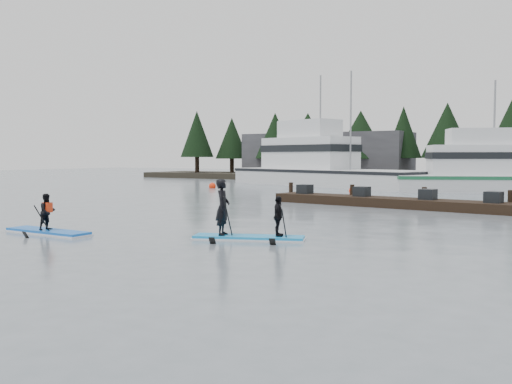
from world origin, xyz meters
The scene contains 11 objects.
ground centered at (0.00, 0.00, 0.00)m, with size 160.00×160.00×0.00m, color slate.
far_shore centered at (0.00, 42.00, 0.30)m, with size 70.00×8.00×0.60m, color #2D281E.
treeline centered at (0.00, 42.00, 0.00)m, with size 60.00×4.00×8.00m, color black, non-canonical shape.
waterfront_building centered at (-14.00, 44.00, 2.50)m, with size 18.00×6.00×5.00m, color #4C4C51.
fishing_boat_large centered at (-8.88, 31.95, 0.82)m, with size 19.78×11.29×10.62m.
fishing_boat_medium centered at (5.42, 30.22, 0.63)m, with size 15.37×9.93×8.82m.
floating_dock centered at (3.18, 14.29, 0.23)m, with size 13.66×1.82×0.46m, color black.
buoy_a centered at (-14.47, 23.32, 0.00)m, with size 0.56×0.56×0.56m, color #FF300C.
buoy_b centered at (-2.60, 23.09, 0.00)m, with size 0.62×0.62×0.62m, color #FF300C.
paddleboard_solo centered at (-3.71, -0.98, 0.39)m, with size 3.29×1.08×1.79m.
paddleboard_duo centered at (2.48, 1.23, 0.63)m, with size 3.39×1.94×2.31m.
Camera 1 is at (11.61, -13.25, 2.52)m, focal length 40.00 mm.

